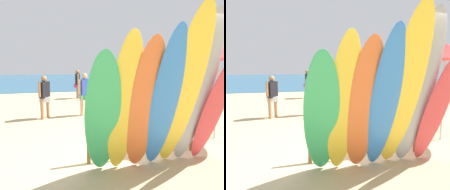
{
  "view_description": "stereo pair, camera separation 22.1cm",
  "coord_description": "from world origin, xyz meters",
  "views": [
    {
      "loc": [
        -1.71,
        -3.66,
        1.75
      ],
      "look_at": [
        0.0,
        2.24,
        0.95
      ],
      "focal_mm": 33.83,
      "sensor_mm": 36.0,
      "label": 1
    },
    {
      "loc": [
        -1.5,
        -3.72,
        1.75
      ],
      "look_at": [
        0.0,
        2.24,
        0.95
      ],
      "focal_mm": 33.83,
      "sensor_mm": 36.0,
      "label": 2
    }
  ],
  "objects": [
    {
      "name": "ground",
      "position": [
        0.0,
        14.0,
        0.0
      ],
      "size": [
        60.0,
        60.0,
        0.0
      ],
      "primitive_type": "plane",
      "color": "tan"
    },
    {
      "name": "ocean_water",
      "position": [
        0.0,
        31.77,
        0.01
      ],
      "size": [
        60.0,
        40.0,
        0.02
      ],
      "primitive_type": "cube",
      "color": "#235B7F",
      "rests_on": "ground"
    },
    {
      "name": "surfboard_rack",
      "position": [
        0.0,
        0.0,
        0.57
      ],
      "size": [
        2.31,
        0.07,
        0.76
      ],
      "color": "brown",
      "rests_on": "ground"
    },
    {
      "name": "surfboard_green_0",
      "position": [
        -0.97,
        -0.6,
        1.0
      ],
      "size": [
        0.64,
        0.86,
        2.0
      ],
      "primitive_type": "ellipsoid",
      "rotation": [
        0.36,
        0.0,
        -0.1
      ],
      "color": "#38B266",
      "rests_on": "ground"
    },
    {
      "name": "surfboard_yellow_1",
      "position": [
        -0.65,
        -0.65,
        1.13
      ],
      "size": [
        0.53,
        0.83,
        2.27
      ],
      "primitive_type": "ellipsoid",
      "rotation": [
        0.33,
        0.0,
        0.03
      ],
      "color": "yellow",
      "rests_on": "ground"
    },
    {
      "name": "surfboard_orange_2",
      "position": [
        -0.3,
        -0.66,
        1.11
      ],
      "size": [
        0.58,
        0.84,
        2.21
      ],
      "primitive_type": "ellipsoid",
      "rotation": [
        0.34,
        0.0,
        -0.01
      ],
      "color": "orange",
      "rests_on": "ground"
    },
    {
      "name": "surfboard_blue_3",
      "position": [
        0.0,
        -0.73,
        1.18
      ],
      "size": [
        0.53,
        1.0,
        2.37
      ],
      "primitive_type": "ellipsoid",
      "rotation": [
        0.37,
        0.0,
        -0.05
      ],
      "color": "#337AD1",
      "rests_on": "ground"
    },
    {
      "name": "surfboard_yellow_4",
      "position": [
        0.3,
        -0.78,
        1.33
      ],
      "size": [
        0.64,
        1.18,
        2.66
      ],
      "primitive_type": "ellipsoid",
      "rotation": [
        0.39,
        0.0,
        -0.05
      ],
      "color": "yellow",
      "rests_on": "ground"
    },
    {
      "name": "surfboard_grey_5",
      "position": [
        0.61,
        -0.71,
        1.31
      ],
      "size": [
        0.58,
        0.98,
        2.63
      ],
      "primitive_type": "ellipsoid",
      "rotation": [
        0.33,
        0.0,
        -0.01
      ],
      "color": "#999EA3",
      "rests_on": "ground"
    },
    {
      "name": "surfboard_red_6",
      "position": [
        0.99,
        -0.68,
        0.98
      ],
      "size": [
        0.53,
        0.86,
        1.97
      ],
      "primitive_type": "ellipsoid",
      "rotation": [
        0.38,
        0.0,
        0.07
      ],
      "color": "#D13D42",
      "rests_on": "ground"
    },
    {
      "name": "beachgoer_strolling",
      "position": [
        -0.26,
        8.39,
        0.94
      ],
      "size": [
        0.42,
        0.62,
        1.63
      ],
      "rotation": [
        0.0,
        0.0,
        1.59
      ],
      "color": "#9E704C",
      "rests_on": "ground"
    },
    {
      "name": "beachgoer_midbeach",
      "position": [
        -0.53,
        3.99,
        0.89
      ],
      "size": [
        0.52,
        0.36,
        1.54
      ],
      "rotation": [
        0.0,
        0.0,
        3.65
      ],
      "color": "tan",
      "rests_on": "ground"
    },
    {
      "name": "beachgoer_near_rack",
      "position": [
        1.4,
        2.26,
        0.95
      ],
      "size": [
        0.43,
        0.62,
        1.65
      ],
      "rotation": [
        0.0,
        0.0,
        4.71
      ],
      "color": "brown",
      "rests_on": "ground"
    },
    {
      "name": "beachgoer_by_water",
      "position": [
        0.95,
        7.71,
        0.89
      ],
      "size": [
        0.57,
        0.29,
        1.55
      ],
      "rotation": [
        0.0,
        0.0,
        3.39
      ],
      "color": "#9E704C",
      "rests_on": "ground"
    },
    {
      "name": "beachgoer_photographing",
      "position": [
        -1.94,
        3.85,
        0.85
      ],
      "size": [
        0.38,
        0.46,
        1.48
      ],
      "rotation": [
        0.0,
        0.0,
        0.9
      ],
      "color": "#9E704C",
      "rests_on": "ground"
    },
    {
      "name": "beach_chair_red",
      "position": [
        2.64,
        1.66,
        0.43
      ],
      "size": [
        0.71,
        0.79,
        0.83
      ],
      "rotation": [
        0.0,
        0.0,
        -0.39
      ],
      "color": "#B7B7BC",
      "rests_on": "ground"
    },
    {
      "name": "beach_umbrella",
      "position": [
        2.14,
        0.5,
        2.11
      ],
      "size": [
        2.05,
        2.05,
        2.29
      ],
      "color": "silver",
      "rests_on": "ground"
    }
  ]
}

